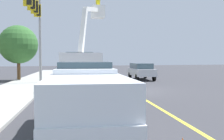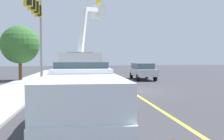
% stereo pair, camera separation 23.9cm
% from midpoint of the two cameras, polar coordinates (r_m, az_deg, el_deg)
% --- Properties ---
extents(ground, '(120.00, 120.00, 0.00)m').
position_cam_midpoint_polar(ground, '(17.47, 3.61, -4.60)').
color(ground, '#38383D').
extents(sidewalk_far_side, '(59.84, 12.74, 0.12)m').
position_cam_midpoint_polar(sidewalk_far_side, '(17.60, -21.60, -4.53)').
color(sidewalk_far_side, '#9E9E99').
rests_on(sidewalk_far_side, ground).
extents(lane_centre_stripe, '(49.44, 7.81, 0.01)m').
position_cam_midpoint_polar(lane_centre_stripe, '(17.47, 3.61, -4.59)').
color(lane_centre_stripe, yellow).
rests_on(lane_centre_stripe, ground).
extents(utility_bucket_truck, '(8.49, 3.77, 6.53)m').
position_cam_midpoint_polar(utility_bucket_truck, '(18.60, -7.38, 0.77)').
color(utility_bucket_truck, white).
rests_on(utility_bucket_truck, ground).
extents(service_pickup_truck, '(5.86, 2.93, 2.06)m').
position_cam_midpoint_polar(service_pickup_truck, '(7.53, -6.65, -5.55)').
color(service_pickup_truck, white).
rests_on(service_pickup_truck, ground).
extents(passing_minivan, '(5.03, 2.61, 1.69)m').
position_cam_midpoint_polar(passing_minivan, '(26.65, 6.24, -0.04)').
color(passing_minivan, silver).
rests_on(passing_minivan, ground).
extents(traffic_cone_mid_front, '(0.40, 0.40, 0.71)m').
position_cam_midpoint_polar(traffic_cone_mid_front, '(13.42, 2.26, -5.29)').
color(traffic_cone_mid_front, black).
rests_on(traffic_cone_mid_front, ground).
extents(traffic_cone_mid_rear, '(0.40, 0.40, 0.85)m').
position_cam_midpoint_polar(traffic_cone_mid_rear, '(22.03, -2.07, -2.02)').
color(traffic_cone_mid_rear, black).
rests_on(traffic_cone_mid_rear, ground).
extents(traffic_signal_mast, '(6.33, 1.25, 7.51)m').
position_cam_midpoint_polar(traffic_signal_mast, '(20.96, -16.76, 10.97)').
color(traffic_signal_mast, gray).
rests_on(traffic_signal_mast, ground).
extents(street_tree_right, '(3.74, 3.74, 5.42)m').
position_cam_midpoint_polar(street_tree_right, '(26.81, -20.30, 5.31)').
color(street_tree_right, brown).
rests_on(street_tree_right, ground).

